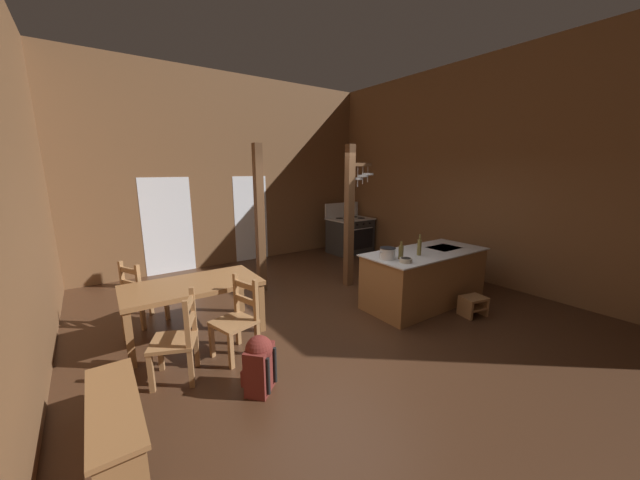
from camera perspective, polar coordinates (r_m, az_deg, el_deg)
ground_plane at (r=5.18m, az=2.85°, el=-13.72°), size 7.68×8.51×0.10m
wall_back at (r=8.11m, az=-14.68°, el=11.34°), size 7.68×0.14×4.30m
wall_right at (r=7.37m, az=25.46°, el=10.54°), size 0.14×8.51×4.30m
glazed_door_back_left at (r=7.72m, az=-24.83°, el=2.19°), size 1.00×0.01×2.05m
glazed_panel_back_right at (r=8.26m, az=-11.85°, el=3.63°), size 0.84×0.01×2.05m
kitchen_island at (r=5.77m, az=17.61°, el=-6.20°), size 2.17×0.99×0.90m
stove_range at (r=8.91m, az=5.21°, el=0.91°), size 1.15×0.83×1.32m
support_post_with_pot_rack at (r=6.20m, az=5.35°, el=4.88°), size 0.61×0.23×2.65m
support_post_center at (r=5.99m, az=-10.40°, el=3.47°), size 0.14×0.14×2.65m
step_stool at (r=5.66m, az=25.00°, el=-10.08°), size 0.41×0.35×0.30m
dining_table at (r=4.71m, az=-21.18°, el=-8.00°), size 1.72×0.94×0.74m
ladderback_chair_near_window at (r=3.92m, az=-23.32°, el=-15.50°), size 0.58×0.58×0.95m
ladderback_chair_by_post at (r=4.17m, az=-14.11°, el=-13.15°), size 0.54×0.54×0.95m
ladderback_chair_at_table_end at (r=5.44m, az=-28.51°, el=-8.21°), size 0.59×0.59×0.95m
bench_along_left_wall at (r=3.35m, az=-31.97°, el=-24.60°), size 0.37×1.25×0.44m
backpack at (r=3.57m, az=-10.47°, el=-20.10°), size 0.38×0.39×0.60m
stockpot_on_counter at (r=4.99m, az=11.61°, el=-2.28°), size 0.30×0.23×0.18m
mixing_bowl_on_counter at (r=4.89m, az=14.62°, el=-3.41°), size 0.18×0.18×0.06m
bottle_tall_on_counter at (r=5.33m, az=16.83°, el=-1.17°), size 0.06×0.06×0.33m
bottle_short_on_counter at (r=5.05m, az=13.85°, el=-2.02°), size 0.07×0.07×0.27m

